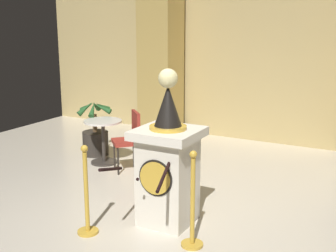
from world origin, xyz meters
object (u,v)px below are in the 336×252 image
at_px(cafe_chair_red, 130,136).
at_px(stanchion_near, 87,203).
at_px(stanchion_far, 192,213).
at_px(cafe_table, 103,136).
at_px(potted_palm_left, 95,137).
at_px(pedestal_clock, 168,165).

bearing_deg(cafe_chair_red, stanchion_near, -69.72).
relative_size(stanchion_far, cafe_chair_red, 1.11).
bearing_deg(cafe_table, potted_palm_left, 142.29).
xyz_separation_m(pedestal_clock, cafe_chair_red, (-1.43, 1.39, -0.14)).
bearing_deg(stanchion_near, potted_palm_left, 125.68).
height_order(stanchion_near, cafe_table, stanchion_near).
bearing_deg(cafe_table, pedestal_clock, -36.17).
distance_m(cafe_table, cafe_chair_red, 0.62).
relative_size(potted_palm_left, cafe_chair_red, 1.06).
xyz_separation_m(stanchion_far, cafe_table, (-2.54, 1.87, 0.10)).
xyz_separation_m(stanchion_near, stanchion_far, (1.17, 0.30, 0.01)).
bearing_deg(potted_palm_left, cafe_table, -37.71).
relative_size(stanchion_near, potted_palm_left, 1.02).
distance_m(pedestal_clock, cafe_table, 2.53).
relative_size(stanchion_far, cafe_table, 1.44).
distance_m(potted_palm_left, cafe_chair_red, 1.14).
distance_m(potted_palm_left, cafe_table, 0.55).
relative_size(pedestal_clock, cafe_chair_red, 1.92).
distance_m(stanchion_near, cafe_chair_red, 2.22).
distance_m(stanchion_far, cafe_table, 3.16).
distance_m(stanchion_near, stanchion_far, 1.21).
bearing_deg(pedestal_clock, potted_palm_left, 143.56).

